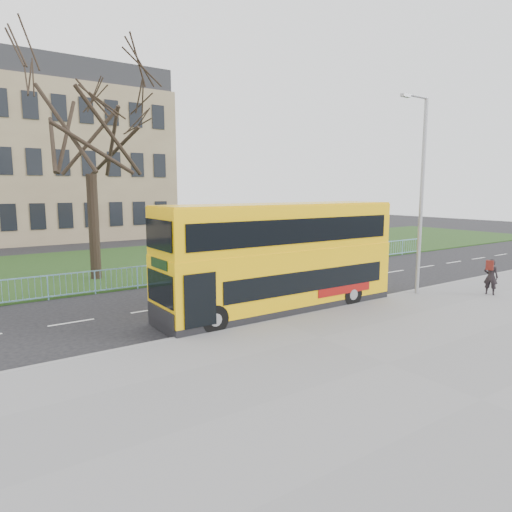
# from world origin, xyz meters

# --- Properties ---
(ground) EXTENTS (120.00, 120.00, 0.00)m
(ground) POSITION_xyz_m (0.00, 0.00, 0.00)
(ground) COLOR black
(ground) RESTS_ON ground
(pavement) EXTENTS (80.00, 10.50, 0.12)m
(pavement) POSITION_xyz_m (0.00, -6.75, 0.06)
(pavement) COLOR slate
(pavement) RESTS_ON ground
(kerb) EXTENTS (80.00, 0.20, 0.14)m
(kerb) POSITION_xyz_m (0.00, -1.55, 0.07)
(kerb) COLOR gray
(kerb) RESTS_ON ground
(grass_verge) EXTENTS (80.00, 15.40, 0.08)m
(grass_verge) POSITION_xyz_m (0.00, 14.30, 0.04)
(grass_verge) COLOR #1E3A15
(grass_verge) RESTS_ON ground
(guard_railing) EXTENTS (40.00, 0.12, 1.10)m
(guard_railing) POSITION_xyz_m (0.00, 6.60, 0.55)
(guard_railing) COLOR #7EBAE0
(guard_railing) RESTS_ON ground
(bare_tree) EXTENTS (9.10, 9.10, 13.00)m
(bare_tree) POSITION_xyz_m (-3.00, 10.00, 6.58)
(bare_tree) COLOR black
(bare_tree) RESTS_ON grass_verge
(yellow_bus) EXTENTS (9.97, 2.47, 4.17)m
(yellow_bus) POSITION_xyz_m (1.18, -0.51, 2.24)
(yellow_bus) COLOR yellow
(yellow_bus) RESTS_ON ground
(pedestrian) EXTENTS (0.55, 0.68, 1.61)m
(pedestrian) POSITION_xyz_m (10.27, -4.04, 0.92)
(pedestrian) COLOR black
(pedestrian) RESTS_ON pavement
(street_lamp) EXTENTS (1.81, 0.25, 8.52)m
(street_lamp) POSITION_xyz_m (7.73, -2.00, 4.79)
(street_lamp) COLOR #999CA2
(street_lamp) RESTS_ON pavement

